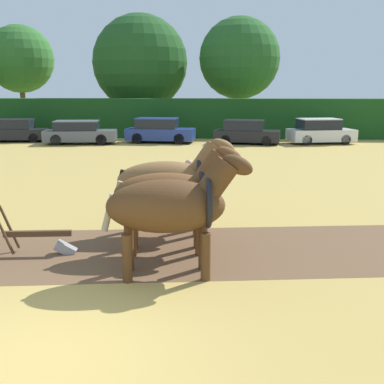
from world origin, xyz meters
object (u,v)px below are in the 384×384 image
parked_car_left (16,131)px  parked_car_center (159,131)px  parked_car_center_left (79,133)px  parked_car_right (320,132)px  draft_horse_trail_left (170,180)px  tree_left (20,59)px  parked_car_center_right (246,132)px  tree_center_left (140,62)px  farmer_beside_team (189,184)px  tree_center (240,58)px  plow (44,239)px  draft_horse_lead_right (171,192)px  draft_horse_lead_left (172,206)px

parked_car_left → parked_car_center: (9.54, -0.15, 0.06)m
parked_car_center_left → parked_car_right: 15.20m
draft_horse_trail_left → parked_car_right: bearing=62.4°
parked_car_left → tree_left: bearing=102.3°
parked_car_center_left → parked_car_center_right: size_ratio=1.08×
tree_left → tree_center_left: bearing=-11.4°
tree_center_left → parked_car_center_right: tree_center_left is taller
parked_car_right → draft_horse_trail_left: bearing=-122.6°
tree_left → farmer_beside_team: size_ratio=5.53×
parked_car_left → draft_horse_trail_left: bearing=-65.4°
parked_car_center_right → tree_center: bearing=100.6°
tree_center → plow: 30.35m
draft_horse_lead_right → parked_car_center_left: draft_horse_lead_right is taller
draft_horse_trail_left → draft_horse_lead_left: bearing=-90.2°
draft_horse_trail_left → parked_car_left: draft_horse_trail_left is taller
tree_left → parked_car_right: tree_left is taller
tree_center_left → draft_horse_trail_left: bearing=-79.4°
tree_left → farmer_beside_team: (16.35, -28.88, -4.96)m
draft_horse_lead_right → parked_car_center_right: (2.64, 20.72, -0.58)m
parked_car_left → draft_horse_lead_right: bearing=-66.7°
draft_horse_trail_left → tree_center_left: bearing=93.8°
tree_center_left → parked_car_center_right: bearing=-47.6°
parked_car_center_right → parked_car_left: bearing=-172.6°
parked_car_left → parked_car_center: 9.54m
draft_horse_lead_right → parked_car_left: size_ratio=0.67×
farmer_beside_team → parked_car_left: size_ratio=0.37×
parked_car_left → parked_car_center: size_ratio=0.95×
tree_center_left → farmer_beside_team: bearing=-78.1°
draft_horse_lead_left → draft_horse_trail_left: draft_horse_trail_left is taller
plow → parked_car_center_right: (5.31, 21.04, 0.40)m
tree_left → draft_horse_lead_right: 35.93m
farmer_beside_team → parked_car_center_left: bearing=134.5°
tree_left → tree_center: size_ratio=0.98×
tree_center_left → plow: (2.79, -29.92, -5.14)m
parked_car_center → tree_center_left: bearing=111.4°
draft_horse_lead_left → parked_car_center: bearing=90.9°
farmer_beside_team → parked_car_right: 19.55m
draft_horse_lead_left → tree_center: bearing=78.9°
draft_horse_lead_left → parked_car_center_right: draft_horse_lead_left is taller
draft_horse_lead_right → parked_car_center: draft_horse_lead_right is taller
parked_car_center_right → parked_car_right: (4.67, 0.35, 0.04)m
parked_car_center_right → parked_car_center_left: bearing=-167.2°
draft_horse_lead_left → parked_car_right: size_ratio=0.65×
draft_horse_lead_right → plow: bearing=-180.0°
parked_car_center_left → parked_car_center_right: parked_car_center_right is taller
tree_center_left → tree_center: 7.92m
plow → tree_center_left: bearing=88.5°
draft_horse_lead_right → parked_car_right: (7.32, 21.08, -0.54)m
tree_left → parked_car_center: size_ratio=1.96×
parked_car_center_left → tree_center_left: bearing=68.9°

